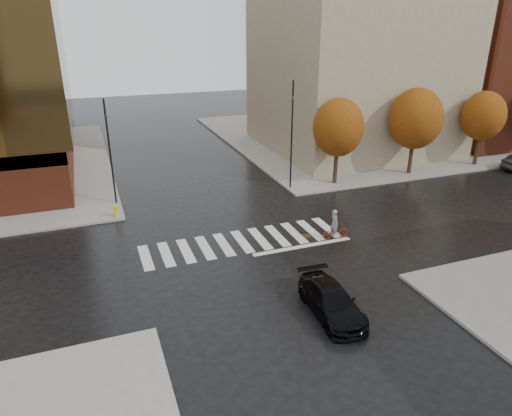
{
  "coord_description": "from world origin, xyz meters",
  "views": [
    {
      "loc": [
        -7.59,
        -21.89,
        11.8
      ],
      "look_at": [
        0.83,
        0.43,
        2.0
      ],
      "focal_mm": 32.0,
      "sensor_mm": 36.0,
      "label": 1
    }
  ],
  "objects_px": {
    "traffic_light_nw": "(109,146)",
    "fire_hydrant": "(116,210)",
    "sedan": "(331,301)",
    "cyclist": "(335,229)",
    "traffic_light_ne": "(292,128)"
  },
  "relations": [
    {
      "from": "cyclist",
      "to": "traffic_light_ne",
      "type": "bearing_deg",
      "value": -5.74
    },
    {
      "from": "traffic_light_nw",
      "to": "fire_hydrant",
      "type": "relative_size",
      "value": 9.07
    },
    {
      "from": "cyclist",
      "to": "traffic_light_nw",
      "type": "bearing_deg",
      "value": 50.5
    },
    {
      "from": "sedan",
      "to": "fire_hydrant",
      "type": "xyz_separation_m",
      "value": [
        -7.82,
        13.97,
        -0.05
      ]
    },
    {
      "from": "fire_hydrant",
      "to": "traffic_light_nw",
      "type": "bearing_deg",
      "value": 85.43
    },
    {
      "from": "traffic_light_nw",
      "to": "cyclist",
      "type": "bearing_deg",
      "value": 26.66
    },
    {
      "from": "sedan",
      "to": "traffic_light_ne",
      "type": "distance_m",
      "value": 16.4
    },
    {
      "from": "sedan",
      "to": "traffic_light_nw",
      "type": "bearing_deg",
      "value": 117.71
    },
    {
      "from": "sedan",
      "to": "fire_hydrant",
      "type": "distance_m",
      "value": 16.01
    },
    {
      "from": "traffic_light_nw",
      "to": "fire_hydrant",
      "type": "xyz_separation_m",
      "value": [
        -0.2,
        -2.5,
        -3.59
      ]
    },
    {
      "from": "traffic_light_nw",
      "to": "fire_hydrant",
      "type": "distance_m",
      "value": 4.38
    },
    {
      "from": "traffic_light_ne",
      "to": "sedan",
      "type": "bearing_deg",
      "value": 88.17
    },
    {
      "from": "traffic_light_ne",
      "to": "fire_hydrant",
      "type": "bearing_deg",
      "value": 21.4
    },
    {
      "from": "cyclist",
      "to": "traffic_light_nw",
      "type": "relative_size",
      "value": 0.26
    },
    {
      "from": "sedan",
      "to": "fire_hydrant",
      "type": "relative_size",
      "value": 5.54
    }
  ]
}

